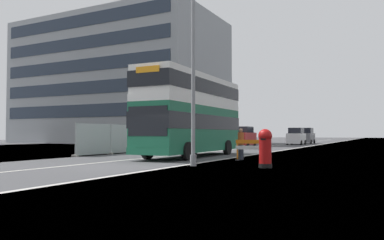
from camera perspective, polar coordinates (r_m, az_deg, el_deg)
The scene contains 12 objects.
ground at distance 17.10m, azimuth -10.40°, elevation -7.01°, with size 140.00×280.00×0.10m.
double_decker_bus at distance 24.25m, azimuth 0.06°, elevation 0.93°, with size 3.06×10.77×5.08m.
lamppost_foreground at distance 17.42m, azimuth 0.18°, elevation 7.55°, with size 0.29×0.70×9.17m.
red_pillar_postbox at distance 16.54m, azimuth 10.82°, elevation -3.88°, with size 0.58×0.58×1.64m.
roadworks_barrier at distance 20.72m, azimuth 8.73°, elevation -4.09°, with size 1.64×0.65×1.12m.
construction_site_fence at distance 36.18m, azimuth -1.65°, elevation -2.69°, with size 0.44×27.40×2.16m.
car_oncoming_near at distance 44.03m, azimuth 7.73°, elevation -2.53°, with size 1.92×3.90×2.25m.
car_receding_mid at distance 52.13m, azimuth 15.23°, elevation -2.42°, with size 1.95×3.94×2.22m.
car_receding_far at distance 58.83m, azimuth 16.63°, elevation -2.33°, with size 2.00×4.19×2.31m.
bare_tree_far_verge_near at distance 56.45m, azimuth 1.55°, elevation -0.93°, with size 2.33×2.53×5.59m.
pedestrian_at_kerb at distance 21.40m, azimuth 7.28°, elevation -3.55°, with size 0.34×0.34×1.74m.
backdrop_office_block at distance 63.26m, azimuth -10.59°, elevation 5.40°, with size 31.42×18.05×19.22m.
Camera 1 is at (11.06, -13.28, 1.44)m, focal length 35.88 mm.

